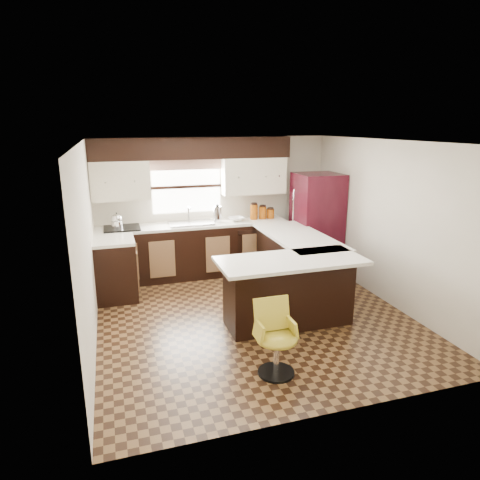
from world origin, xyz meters
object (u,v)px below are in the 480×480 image
object	(u,v)px
peninsula_long	(294,266)
refrigerator	(317,224)
bar_chair	(277,339)
peninsula_return	(288,292)

from	to	relation	value
peninsula_long	refrigerator	xyz separation A→B (m)	(0.80, 0.86, 0.44)
peninsula_long	bar_chair	distance (m)	2.35
peninsula_return	refrigerator	size ratio (longest dim) A/B	0.93
peninsula_long	bar_chair	world-z (taller)	peninsula_long
peninsula_long	refrigerator	bearing A→B (deg)	47.16
peninsula_return	refrigerator	world-z (taller)	refrigerator
refrigerator	bar_chair	bearing A→B (deg)	-123.35
peninsula_return	refrigerator	xyz separation A→B (m)	(1.32, 1.84, 0.44)
peninsula_long	peninsula_return	distance (m)	1.11
peninsula_return	bar_chair	size ratio (longest dim) A/B	2.02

